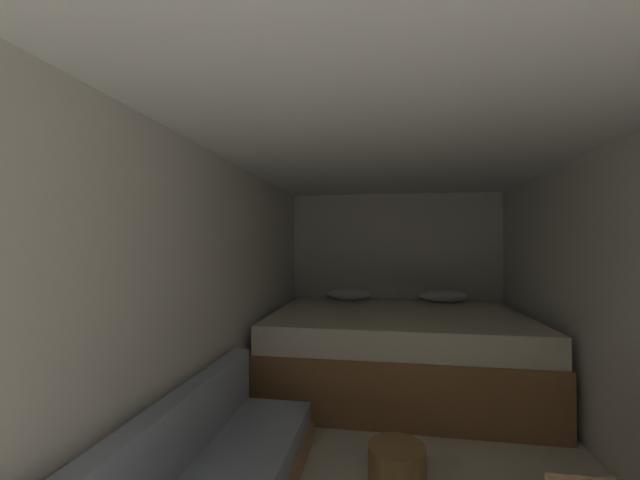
% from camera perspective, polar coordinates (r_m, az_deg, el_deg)
% --- Properties ---
extents(wall_back, '(2.60, 0.05, 2.03)m').
position_cam_1_polar(wall_back, '(4.76, 11.04, -5.43)').
color(wall_back, silver).
rests_on(wall_back, ground).
extents(wall_left, '(0.05, 4.88, 2.03)m').
position_cam_1_polar(wall_left, '(2.58, -17.35, -9.47)').
color(wall_left, silver).
rests_on(wall_left, ground).
extents(ceiling_slab, '(2.60, 4.88, 0.05)m').
position_cam_1_polar(ceiling_slab, '(2.37, 12.65, 15.11)').
color(ceiling_slab, white).
rests_on(ceiling_slab, wall_left).
extents(bed, '(2.38, 1.77, 0.90)m').
position_cam_1_polar(bed, '(3.93, 11.45, -15.86)').
color(bed, olive).
rests_on(bed, ground).
extents(wicker_basket, '(0.35, 0.35, 0.20)m').
position_cam_1_polar(wicker_basket, '(2.68, 11.47, -29.94)').
color(wicker_basket, olive).
rests_on(wicker_basket, ground).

